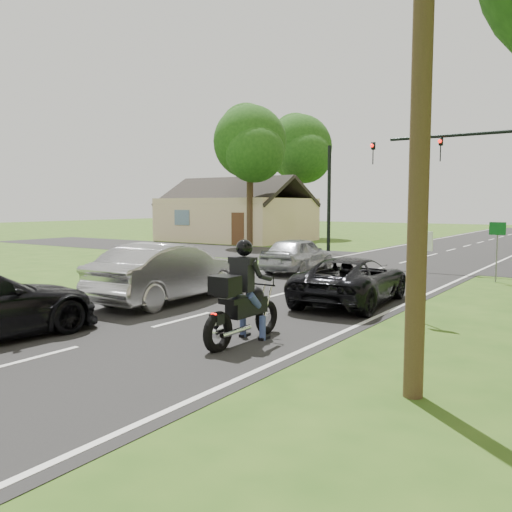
# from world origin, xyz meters

# --- Properties ---
(ground) EXTENTS (140.00, 140.00, 0.00)m
(ground) POSITION_xyz_m (0.00, 0.00, 0.00)
(ground) COLOR #2C4E16
(ground) RESTS_ON ground
(road) EXTENTS (8.00, 100.00, 0.01)m
(road) POSITION_xyz_m (0.00, 10.00, 0.01)
(road) COLOR black
(road) RESTS_ON ground
(cross_road) EXTENTS (60.00, 7.00, 0.01)m
(cross_road) POSITION_xyz_m (0.00, 16.00, 0.01)
(cross_road) COLOR black
(cross_road) RESTS_ON ground
(motorcycle_rider) EXTENTS (0.68, 2.42, 2.09)m
(motorcycle_rider) POSITION_xyz_m (2.41, -0.95, 0.82)
(motorcycle_rider) COLOR black
(motorcycle_rider) RESTS_ON ground
(dark_suv) EXTENTS (2.54, 4.82, 1.29)m
(dark_suv) POSITION_xyz_m (2.43, 4.23, 0.66)
(dark_suv) COLOR black
(dark_suv) RESTS_ON road
(silver_sedan) EXTENTS (1.99, 5.10, 1.65)m
(silver_sedan) POSITION_xyz_m (-1.98, 1.63, 0.84)
(silver_sedan) COLOR #A5A5A9
(silver_sedan) RESTS_ON road
(silver_suv) EXTENTS (1.94, 4.26, 1.42)m
(silver_suv) POSITION_xyz_m (-2.32, 9.53, 0.72)
(silver_suv) COLOR #A0A3A8
(silver_suv) RESTS_ON road
(traffic_signal) EXTENTS (6.38, 0.44, 6.00)m
(traffic_signal) POSITION_xyz_m (3.34, 14.00, 4.14)
(traffic_signal) COLOR black
(traffic_signal) RESTS_ON ground
(signal_pole_far) EXTENTS (0.20, 0.20, 6.00)m
(signal_pole_far) POSITION_xyz_m (-5.20, 18.00, 3.00)
(signal_pole_far) COLOR black
(signal_pole_far) RESTS_ON ground
(utility_pole_near) EXTENTS (1.60, 0.28, 10.00)m
(utility_pole_near) POSITION_xyz_m (6.20, -2.00, 5.08)
(utility_pole_near) COLOR #503C24
(utility_pole_near) RESTS_ON ground
(sign_white) EXTENTS (0.55, 0.07, 2.12)m
(sign_white) POSITION_xyz_m (4.70, 2.98, 1.60)
(sign_white) COLOR slate
(sign_white) RESTS_ON ground
(sign_green) EXTENTS (0.55, 0.07, 2.12)m
(sign_green) POSITION_xyz_m (4.90, 10.98, 1.60)
(sign_green) COLOR slate
(sign_green) RESTS_ON ground
(tree_left_near) EXTENTS (5.12, 4.96, 9.22)m
(tree_left_near) POSITION_xyz_m (-11.73, 19.78, 6.53)
(tree_left_near) COLOR #332316
(tree_left_near) RESTS_ON ground
(tree_left_far) EXTENTS (5.76, 5.58, 10.14)m
(tree_left_far) POSITION_xyz_m (-13.70, 29.76, 7.13)
(tree_left_far) COLOR #332316
(tree_left_far) RESTS_ON ground
(house) EXTENTS (10.20, 8.00, 4.84)m
(house) POSITION_xyz_m (-16.00, 24.00, 1.77)
(house) COLOR #CCB58D
(house) RESTS_ON ground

